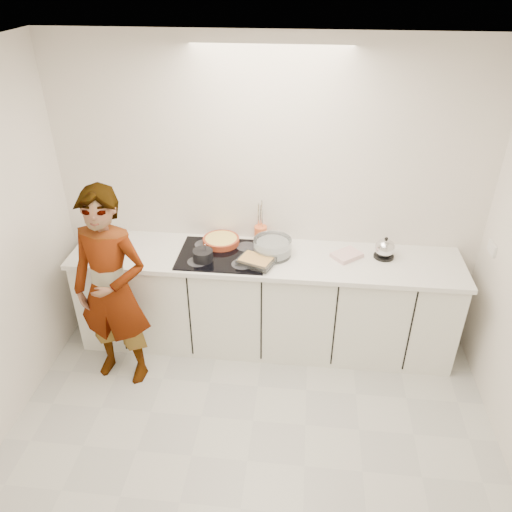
# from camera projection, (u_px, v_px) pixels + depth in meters

# --- Properties ---
(floor) EXTENTS (3.60, 3.20, 0.00)m
(floor) POSITION_uv_depth(u_px,v_px,m) (247.00, 461.00, 3.50)
(floor) COLOR beige
(floor) RESTS_ON ground
(ceiling) EXTENTS (3.60, 3.20, 0.00)m
(ceiling) POSITION_uv_depth(u_px,v_px,m) (242.00, 75.00, 2.16)
(ceiling) COLOR white
(ceiling) RESTS_ON wall_back
(wall_back) EXTENTS (3.60, 0.00, 2.60)m
(wall_back) POSITION_uv_depth(u_px,v_px,m) (269.00, 197.00, 4.19)
(wall_back) COLOR white
(wall_back) RESTS_ON ground
(base_cabinets) EXTENTS (3.20, 0.58, 0.87)m
(base_cabinets) POSITION_uv_depth(u_px,v_px,m) (264.00, 303.00, 4.37)
(base_cabinets) COLOR white
(base_cabinets) RESTS_ON floor
(countertop) EXTENTS (3.24, 0.64, 0.04)m
(countertop) POSITION_uv_depth(u_px,v_px,m) (265.00, 259.00, 4.13)
(countertop) COLOR white
(countertop) RESTS_ON base_cabinets
(hob) EXTENTS (0.72, 0.54, 0.01)m
(hob) POSITION_uv_depth(u_px,v_px,m) (223.00, 255.00, 4.13)
(hob) COLOR black
(hob) RESTS_ON countertop
(tart_dish) EXTENTS (0.35, 0.35, 0.05)m
(tart_dish) POSITION_uv_depth(u_px,v_px,m) (221.00, 240.00, 4.27)
(tart_dish) COLOR #A13A1F
(tart_dish) RESTS_ON hob
(saucepan) EXTENTS (0.18, 0.18, 0.16)m
(saucepan) POSITION_uv_depth(u_px,v_px,m) (203.00, 255.00, 4.02)
(saucepan) COLOR black
(saucepan) RESTS_ON hob
(baking_dish) EXTENTS (0.33, 0.28, 0.05)m
(baking_dish) POSITION_uv_depth(u_px,v_px,m) (256.00, 261.00, 3.98)
(baking_dish) COLOR silver
(baking_dish) RESTS_ON hob
(mixing_bowl) EXTENTS (0.37, 0.37, 0.15)m
(mixing_bowl) POSITION_uv_depth(u_px,v_px,m) (272.00, 248.00, 4.11)
(mixing_bowl) COLOR silver
(mixing_bowl) RESTS_ON countertop
(tea_towel) EXTENTS (0.28, 0.27, 0.04)m
(tea_towel) POSITION_uv_depth(u_px,v_px,m) (347.00, 255.00, 4.10)
(tea_towel) COLOR white
(tea_towel) RESTS_ON countertop
(kettle) EXTENTS (0.18, 0.18, 0.19)m
(kettle) POSITION_uv_depth(u_px,v_px,m) (385.00, 249.00, 4.07)
(kettle) COLOR black
(kettle) RESTS_ON countertop
(utensil_crock) EXTENTS (0.14, 0.14, 0.14)m
(utensil_crock) POSITION_uv_depth(u_px,v_px,m) (261.00, 234.00, 4.32)
(utensil_crock) COLOR orange
(utensil_crock) RESTS_ON countertop
(cook) EXTENTS (0.67, 0.49, 1.69)m
(cook) POSITION_uv_depth(u_px,v_px,m) (112.00, 290.00, 3.82)
(cook) COLOR white
(cook) RESTS_ON floor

